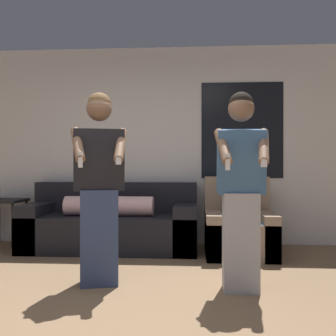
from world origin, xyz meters
TOP-DOWN VIEW (x-y plane):
  - ground_plane at (0.00, 0.00)m, footprint 14.00×14.00m
  - wall_back at (0.02, 2.65)m, footprint 6.61×0.07m
  - couch at (-0.44, 2.18)m, footprint 2.17×0.87m
  - armchair at (1.15, 2.02)m, footprint 0.81×0.90m
  - side_table at (-1.93, 2.35)m, footprint 0.47×0.49m
  - person_left at (-0.23, 0.68)m, footprint 0.51×0.55m
  - person_right at (1.01, 0.58)m, footprint 0.46×0.48m

SIDE VIEW (x-z plane):
  - ground_plane at x=0.00m, z-range 0.00..0.00m
  - armchair at x=1.15m, z-range -0.16..0.77m
  - couch at x=-0.44m, z-range -0.11..0.73m
  - side_table at x=-1.93m, z-range 0.14..0.90m
  - person_right at x=1.01m, z-range 0.02..1.71m
  - person_left at x=-0.23m, z-range 0.01..1.73m
  - wall_back at x=0.02m, z-range 0.00..2.70m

